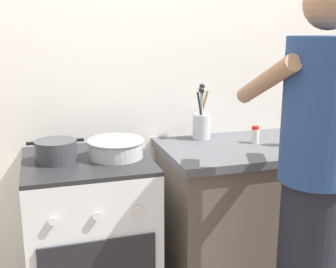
% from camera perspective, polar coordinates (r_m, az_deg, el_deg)
% --- Properties ---
extents(back_wall, '(3.20, 0.10, 2.50)m').
position_cam_1_polar(back_wall, '(2.48, 0.77, 7.90)').
color(back_wall, silver).
rests_on(back_wall, ground).
extents(countertop, '(1.00, 0.60, 0.90)m').
position_cam_1_polar(countertop, '(2.51, 10.99, -11.25)').
color(countertop, brown).
rests_on(countertop, ground).
extents(stove_range, '(0.60, 0.62, 0.90)m').
position_cam_1_polar(stove_range, '(2.27, -10.24, -14.19)').
color(stove_range, silver).
rests_on(stove_range, ground).
extents(pot, '(0.26, 0.20, 0.10)m').
position_cam_1_polar(pot, '(2.07, -14.68, -2.18)').
color(pot, '#38383D').
rests_on(pot, stove_range).
extents(mixing_bowl, '(0.28, 0.28, 0.09)m').
position_cam_1_polar(mixing_bowl, '(2.08, -6.96, -1.78)').
color(mixing_bowl, '#B7B7BC').
rests_on(mixing_bowl, stove_range).
extents(utensil_crock, '(0.10, 0.10, 0.31)m').
position_cam_1_polar(utensil_crock, '(2.42, 4.47, 1.65)').
color(utensil_crock, silver).
rests_on(utensil_crock, countertop).
extents(spice_bottle, '(0.04, 0.04, 0.09)m').
position_cam_1_polar(spice_bottle, '(2.38, 11.51, -0.09)').
color(spice_bottle, silver).
rests_on(spice_bottle, countertop).
extents(oil_bottle, '(0.06, 0.06, 0.24)m').
position_cam_1_polar(oil_bottle, '(2.37, 17.09, 0.91)').
color(oil_bottle, gold).
rests_on(oil_bottle, countertop).
extents(person, '(0.41, 0.50, 1.70)m').
position_cam_1_polar(person, '(1.89, 18.75, -6.98)').
color(person, black).
rests_on(person, ground).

